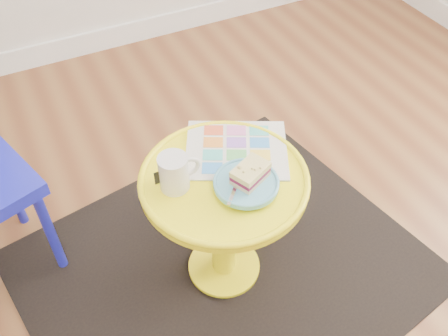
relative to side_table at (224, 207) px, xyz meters
name	(u,v)px	position (x,y,z in m)	size (l,w,h in m)	color
rug	(224,267)	(0.00, 0.00, -0.33)	(1.30, 1.10, 0.01)	black
side_table	(224,207)	(0.00, 0.00, 0.00)	(0.49, 0.49, 0.47)	#FFEF15
newspaper	(236,149)	(0.09, 0.09, 0.13)	(0.31, 0.26, 0.01)	silver
mug	(175,172)	(-0.14, 0.03, 0.19)	(0.12, 0.08, 0.11)	silver
plate	(246,184)	(0.04, -0.06, 0.15)	(0.18, 0.18, 0.02)	#5DAAC6
cake_slice	(250,173)	(0.05, -0.06, 0.18)	(0.12, 0.11, 0.05)	#D3BC8C
fork	(236,185)	(0.01, -0.06, 0.16)	(0.11, 0.11, 0.00)	silver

